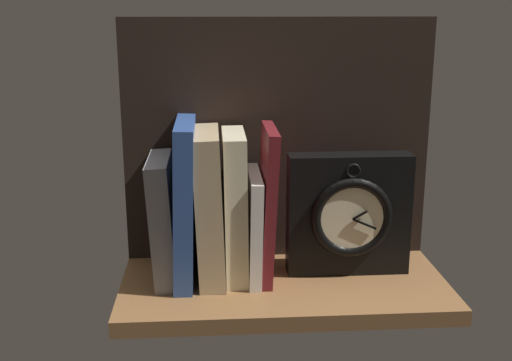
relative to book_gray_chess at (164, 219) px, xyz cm
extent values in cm
cube|color=brown|center=(19.01, -3.08, -11.13)|extent=(51.92, 24.89, 2.50)
cube|color=black|center=(19.01, 8.77, 10.57)|extent=(51.92, 1.20, 40.90)
cube|color=gray|center=(0.00, 0.00, 0.00)|extent=(4.35, 14.11, 19.91)
cube|color=#2D4C8E|center=(3.46, 0.00, 2.81)|extent=(3.65, 16.34, 25.46)
cube|color=tan|center=(7.27, 0.00, 2.04)|extent=(4.86, 15.20, 23.96)
cube|color=beige|center=(11.36, 0.00, 1.91)|extent=(3.73, 13.03, 23.63)
cube|color=silver|center=(14.35, 0.00, -1.38)|extent=(2.22, 14.52, 17.05)
cube|color=maroon|center=(16.48, 0.00, 2.27)|extent=(2.88, 13.93, 24.35)
cube|color=black|center=(29.79, 0.28, 0.04)|extent=(19.84, 4.53, 19.84)
torus|color=black|center=(29.79, -2.39, 0.25)|extent=(13.11, 1.61, 13.11)
cylinder|color=beige|center=(29.79, -2.39, 0.25)|extent=(10.58, 0.60, 10.58)
cube|color=black|center=(30.91, -2.89, 0.89)|extent=(2.40, 0.30, 1.55)
cube|color=black|center=(31.68, -2.89, -0.59)|extent=(3.91, 0.30, 1.95)
torus|color=black|center=(29.79, -1.99, 7.80)|extent=(2.44, 0.44, 2.44)
camera|label=1|loc=(7.86, -96.72, 32.37)|focal=44.69mm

